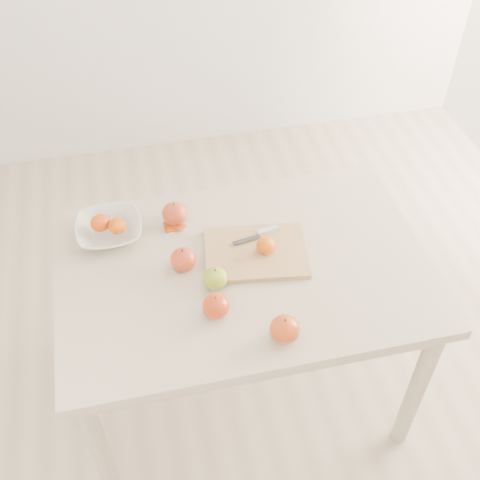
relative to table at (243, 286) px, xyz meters
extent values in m
plane|color=#C6B293|center=(0.00, 0.00, -0.65)|extent=(3.50, 3.50, 0.00)
cube|color=beige|center=(0.00, 0.00, 0.08)|extent=(1.20, 0.80, 0.04)
cylinder|color=#BCAA8E|center=(-0.54, 0.34, -0.30)|extent=(0.06, 0.06, 0.71)
cylinder|color=#BCAA8E|center=(0.54, 0.34, -0.30)|extent=(0.06, 0.06, 0.71)
cylinder|color=#BCAA8E|center=(-0.54, -0.34, -0.30)|extent=(0.06, 0.06, 0.71)
cylinder|color=#BCAA8E|center=(0.54, -0.34, -0.30)|extent=(0.06, 0.06, 0.71)
cube|color=tan|center=(0.05, 0.04, 0.11)|extent=(0.36, 0.29, 0.02)
ellipsoid|color=#CF4B07|center=(0.08, 0.03, 0.14)|extent=(0.06, 0.06, 0.05)
imported|color=silver|center=(-0.41, 0.24, 0.13)|extent=(0.22, 0.22, 0.05)
ellipsoid|color=#D13B07|center=(-0.44, 0.25, 0.15)|extent=(0.07, 0.07, 0.06)
ellipsoid|color=#D13E07|center=(-0.38, 0.22, 0.15)|extent=(0.06, 0.06, 0.05)
cube|color=#C4430D|center=(-0.20, 0.23, 0.10)|extent=(0.06, 0.05, 0.01)
cube|color=#C3430D|center=(-0.18, 0.22, 0.10)|extent=(0.06, 0.05, 0.01)
cube|color=silver|center=(0.11, 0.12, 0.12)|extent=(0.08, 0.03, 0.01)
cube|color=#3A3C42|center=(0.03, 0.09, 0.12)|extent=(0.10, 0.03, 0.00)
ellipsoid|color=#679514|center=(-0.10, -0.06, 0.13)|extent=(0.08, 0.08, 0.07)
ellipsoid|color=maroon|center=(0.05, -0.30, 0.14)|extent=(0.09, 0.09, 0.08)
ellipsoid|color=#A00E18|center=(-0.19, 0.04, 0.14)|extent=(0.08, 0.08, 0.08)
ellipsoid|color=maroon|center=(-0.18, 0.25, 0.14)|extent=(0.09, 0.09, 0.08)
ellipsoid|color=#9C130B|center=(-0.12, -0.17, 0.14)|extent=(0.08, 0.08, 0.07)
camera|label=1|loc=(-0.30, -1.27, 1.54)|focal=45.00mm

